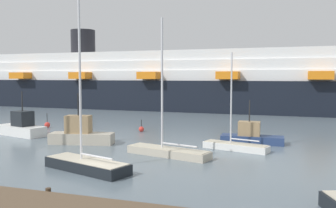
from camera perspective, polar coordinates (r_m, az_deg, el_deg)
The scene contains 11 objects.
ground_plane at distance 21.05m, azimuth -11.02°, elevation -11.09°, with size 600.00×600.00×0.00m, color slate.
dock_pier at distance 16.57m, azimuth -20.76°, elevation -14.60°, with size 26.31×2.57×0.65m.
sailboat_0 at distance 28.40m, azimuth 10.42°, elevation -6.28°, with size 5.13×2.48×7.35m.
sailboat_1 at distance 25.88m, azimuth -0.02°, elevation -7.02°, with size 6.39×3.00×9.61m.
sailboat_2 at distance 22.45m, azimuth -12.51°, elevation -8.92°, with size 5.99×3.37×9.99m.
fishing_boat_0 at distance 31.36m, azimuth 12.78°, elevation -4.86°, with size 5.11×1.65×3.60m.
fishing_boat_1 at distance 31.26m, azimuth -13.39°, elevation -4.51°, with size 5.44×2.58×4.18m.
fishing_boat_2 at distance 37.33m, azimuth -21.76°, elevation -3.37°, with size 5.62×3.21×4.18m.
channel_buoy_0 at distance 37.16m, azimuth -4.15°, elevation -3.89°, with size 0.52×0.52×1.22m.
channel_buoy_2 at distance 42.10m, azimuth -18.21°, elevation -3.07°, with size 0.60×0.60×1.59m.
cruise_ship at distance 64.07m, azimuth -0.86°, elevation 3.35°, with size 89.56×15.93×14.19m.
Camera 1 is at (9.97, -17.69, 5.56)m, focal length 39.30 mm.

